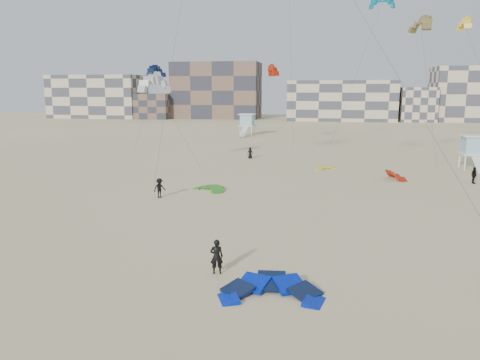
# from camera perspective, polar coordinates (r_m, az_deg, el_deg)

# --- Properties ---
(ground) EXTENTS (320.00, 320.00, 0.00)m
(ground) POSITION_cam_1_polar(r_m,az_deg,el_deg) (21.58, -4.50, -14.98)
(ground) COLOR beige
(ground) RESTS_ON ground
(kite_ground_blue) EXTENTS (5.11, 5.34, 2.36)m
(kite_ground_blue) POSITION_cam_1_polar(r_m,az_deg,el_deg) (22.38, 3.81, -13.98)
(kite_ground_blue) COLOR #001CDB
(kite_ground_blue) RESTS_ON ground
(kite_ground_green) EXTENTS (4.48, 4.53, 1.16)m
(kite_ground_green) POSITION_cam_1_polar(r_m,az_deg,el_deg) (44.56, -3.67, -1.25)
(kite_ground_green) COLOR #379420
(kite_ground_green) RESTS_ON ground
(kite_ground_red_far) EXTENTS (3.66, 3.53, 2.77)m
(kite_ground_red_far) POSITION_cam_1_polar(r_m,az_deg,el_deg) (52.58, 18.40, 0.09)
(kite_ground_red_far) COLOR #AF2300
(kite_ground_red_far) RESTS_ON ground
(kite_ground_yellow) EXTENTS (4.00, 4.03, 1.05)m
(kite_ground_yellow) POSITION_cam_1_polar(r_m,az_deg,el_deg) (57.02, 10.40, 1.30)
(kite_ground_yellow) COLOR gold
(kite_ground_yellow) RESTS_ON ground
(kitesurfer_main) EXTENTS (0.76, 0.59, 1.85)m
(kitesurfer_main) POSITION_cam_1_polar(r_m,az_deg,el_deg) (24.55, -2.87, -9.31)
(kitesurfer_main) COLOR black
(kitesurfer_main) RESTS_ON ground
(kitesurfer_c) EXTENTS (1.25, 1.26, 1.75)m
(kitesurfer_c) POSITION_cam_1_polar(r_m,az_deg,el_deg) (41.84, -9.79, -0.97)
(kitesurfer_c) COLOR black
(kitesurfer_c) RESTS_ON ground
(kitesurfer_d) EXTENTS (0.56, 1.06, 1.72)m
(kitesurfer_d) POSITION_cam_1_polar(r_m,az_deg,el_deg) (53.06, 26.63, 0.52)
(kitesurfer_d) COLOR black
(kitesurfer_d) RESTS_ON ground
(kitesurfer_e) EXTENTS (0.82, 0.60, 1.56)m
(kitesurfer_e) POSITION_cam_1_polar(r_m,az_deg,el_deg) (64.76, 1.25, 3.32)
(kitesurfer_e) COLOR black
(kitesurfer_e) RESTS_ON ground
(kite_fly_grey) EXTENTS (9.70, 8.18, 10.28)m
(kite_fly_grey) POSITION_cam_1_polar(r_m,az_deg,el_deg) (56.04, -10.35, 11.24)
(kite_fly_grey) COLOR silver
(kite_fly_grey) RESTS_ON ground
(kite_fly_olive) EXTENTS (4.30, 6.44, 16.69)m
(kite_fly_olive) POSITION_cam_1_polar(r_m,az_deg,el_deg) (57.32, 21.18, 17.16)
(kite_fly_olive) COLOR olive
(kite_fly_olive) RESTS_ON ground
(kite_fly_yellow) EXTENTS (9.07, 3.41, 17.98)m
(kite_fly_yellow) POSITION_cam_1_polar(r_m,az_deg,el_deg) (72.58, 25.70, 16.68)
(kite_fly_yellow) COLOR gold
(kite_fly_yellow) RESTS_ON ground
(kite_fly_navy) EXTENTS (4.25, 7.10, 12.05)m
(kite_fly_navy) POSITION_cam_1_polar(r_m,az_deg,el_deg) (70.77, -10.18, 12.79)
(kite_fly_navy) COLOR #080E36
(kite_fly_navy) RESTS_ON ground
(kite_fly_teal_b) EXTENTS (8.89, 6.63, 22.20)m
(kite_fly_teal_b) POSITION_cam_1_polar(r_m,az_deg,el_deg) (77.96, 16.94, 19.91)
(kite_fly_teal_b) COLOR #008EAD
(kite_fly_teal_b) RESTS_ON ground
(kite_fly_red) EXTENTS (5.74, 4.50, 12.63)m
(kite_fly_red) POSITION_cam_1_polar(r_m,az_deg,el_deg) (77.62, 4.05, 13.07)
(kite_fly_red) COLOR #AF2300
(kite_fly_red) RESTS_ON ground
(lifeguard_tower_near) EXTENTS (2.95, 5.60, 4.10)m
(lifeguard_tower_near) POSITION_cam_1_polar(r_m,az_deg,el_deg) (62.45, 26.52, 3.03)
(lifeguard_tower_near) COLOR white
(lifeguard_tower_near) RESTS_ON ground
(lifeguard_tower_far) EXTENTS (3.38, 6.21, 4.47)m
(lifeguard_tower_far) POSITION_cam_1_polar(r_m,az_deg,el_deg) (97.60, 0.87, 6.76)
(lifeguard_tower_far) COLOR white
(lifeguard_tower_far) RESTS_ON ground
(condo_west_a) EXTENTS (30.00, 15.00, 14.00)m
(condo_west_a) POSITION_cam_1_polar(r_m,az_deg,el_deg) (166.61, -16.90, 9.70)
(condo_west_a) COLOR beige
(condo_west_a) RESTS_ON ground
(condo_west_b) EXTENTS (28.00, 14.00, 18.00)m
(condo_west_b) POSITION_cam_1_polar(r_m,az_deg,el_deg) (156.71, -2.85, 10.84)
(condo_west_b) COLOR brown
(condo_west_b) RESTS_ON ground
(condo_mid) EXTENTS (32.00, 16.00, 12.00)m
(condo_mid) POSITION_cam_1_polar(r_m,az_deg,el_deg) (148.87, 12.20, 9.44)
(condo_mid) COLOR beige
(condo_mid) RESTS_ON ground
(condo_east) EXTENTS (26.00, 14.00, 16.00)m
(condo_east) POSITION_cam_1_polar(r_m,az_deg,el_deg) (157.33, 27.11, 9.30)
(condo_east) COLOR beige
(condo_east) RESTS_ON ground
(condo_fill_left) EXTENTS (12.00, 10.00, 8.00)m
(condo_fill_left) POSITION_cam_1_polar(r_m,az_deg,el_deg) (156.81, -10.56, 8.84)
(condo_fill_left) COLOR brown
(condo_fill_left) RESTS_ON ground
(condo_fill_right) EXTENTS (10.00, 10.00, 10.00)m
(condo_fill_right) POSITION_cam_1_polar(r_m,az_deg,el_deg) (149.28, 20.77, 8.60)
(condo_fill_right) COLOR beige
(condo_fill_right) RESTS_ON ground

